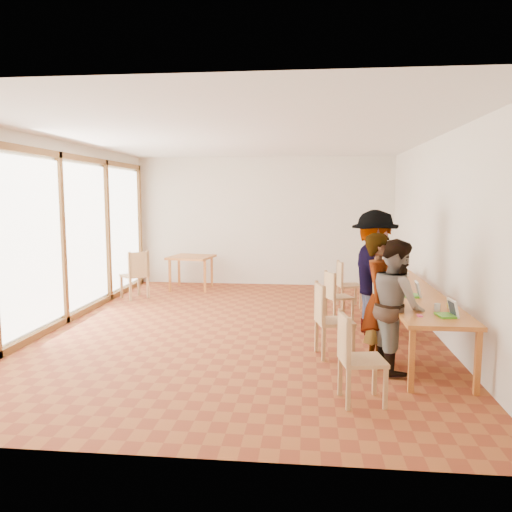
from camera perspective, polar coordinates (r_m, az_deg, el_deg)
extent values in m
plane|color=#984D24|center=(8.07, -1.67, -8.20)|extent=(8.00, 8.00, 0.00)
cube|color=silver|center=(11.78, 0.91, 3.99)|extent=(6.00, 0.10, 3.00)
cube|color=silver|center=(3.91, -9.59, -2.09)|extent=(6.00, 0.10, 3.00)
cube|color=silver|center=(7.98, 20.18, 2.16)|extent=(0.10, 8.00, 3.00)
cube|color=white|center=(8.71, -21.40, 2.47)|extent=(0.10, 8.00, 3.00)
cube|color=white|center=(7.84, -1.74, 13.63)|extent=(6.00, 8.00, 0.04)
cube|color=#C1702A|center=(7.51, 17.11, -3.97)|extent=(0.80, 4.00, 0.05)
cube|color=#C1702A|center=(5.69, 17.35, -11.37)|extent=(0.06, 0.06, 0.70)
cube|color=#C1702A|center=(9.41, 12.73, -3.99)|extent=(0.06, 0.06, 0.70)
cube|color=#C1702A|center=(5.86, 24.00, -11.11)|extent=(0.06, 0.06, 0.70)
cube|color=#C1702A|center=(9.51, 16.81, -4.00)|extent=(0.06, 0.06, 0.70)
cube|color=#C1702A|center=(11.31, -7.42, -0.13)|extent=(0.90, 0.90, 0.05)
cube|color=#C1702A|center=(11.09, -9.81, -2.28)|extent=(0.05, 0.05, 0.70)
cube|color=#C1702A|center=(11.83, -8.79, -1.68)|extent=(0.05, 0.05, 0.70)
cube|color=#C1702A|center=(10.90, -5.86, -2.37)|extent=(0.05, 0.05, 0.70)
cube|color=#C1702A|center=(11.65, -5.08, -1.75)|extent=(0.05, 0.05, 0.70)
cube|color=tan|center=(5.28, 12.08, -11.58)|extent=(0.49, 0.49, 0.04)
cube|color=tan|center=(5.16, 10.03, -9.10)|extent=(0.11, 0.43, 0.45)
cube|color=tan|center=(6.68, 8.98, -7.40)|extent=(0.54, 0.54, 0.04)
cube|color=tan|center=(6.57, 7.30, -5.31)|extent=(0.14, 0.45, 0.47)
cube|color=tan|center=(8.56, 9.49, -4.66)|extent=(0.51, 0.51, 0.04)
cube|color=tan|center=(8.44, 8.45, -3.27)|extent=(0.19, 0.37, 0.41)
cube|color=tan|center=(9.60, 10.61, -3.32)|extent=(0.47, 0.47, 0.04)
cube|color=tan|center=(9.52, 9.57, -1.97)|extent=(0.11, 0.41, 0.43)
cube|color=tan|center=(10.55, -13.72, -2.18)|extent=(0.65, 0.65, 0.04)
cube|color=tan|center=(10.33, -13.24, -0.89)|extent=(0.35, 0.36, 0.48)
imported|color=gray|center=(6.38, 13.95, -4.85)|extent=(0.58, 0.70, 1.65)
imported|color=gray|center=(6.25, 15.75, -5.42)|extent=(0.73, 0.87, 1.60)
imported|color=gray|center=(7.73, 13.35, -1.87)|extent=(0.86, 1.31, 1.90)
cube|color=#4CAA21|center=(6.04, 20.82, -6.37)|extent=(0.20, 0.26, 0.02)
cube|color=white|center=(6.06, 21.60, -5.53)|extent=(0.10, 0.23, 0.20)
cube|color=#4CAA21|center=(7.06, 17.30, -4.34)|extent=(0.19, 0.26, 0.03)
cube|color=white|center=(7.06, 18.05, -3.61)|extent=(0.09, 0.24, 0.21)
cube|color=#4CAA21|center=(8.67, 15.79, -2.24)|extent=(0.22, 0.28, 0.03)
cube|color=white|center=(8.68, 16.36, -1.63)|extent=(0.11, 0.24, 0.21)
imported|color=gold|center=(6.45, 21.45, -5.29)|extent=(0.12, 0.12, 0.09)
cylinder|color=#156118|center=(7.59, 15.90, -2.55)|extent=(0.07, 0.07, 0.28)
cylinder|color=silver|center=(6.28, 20.01, -5.54)|extent=(0.07, 0.07, 0.09)
cylinder|color=white|center=(8.85, 16.82, -1.98)|extent=(0.08, 0.08, 0.06)
cube|color=#D4376E|center=(5.97, 18.21, -6.48)|extent=(0.05, 0.10, 0.01)
cube|color=black|center=(8.39, 14.29, -2.27)|extent=(0.16, 0.26, 0.09)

